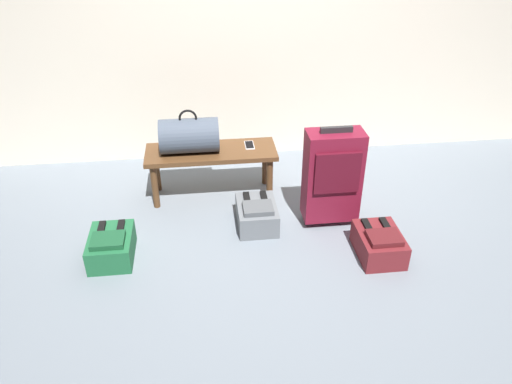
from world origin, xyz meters
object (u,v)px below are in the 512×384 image
(cell_phone, at_px, (249,145))
(backpack_maroon, at_px, (379,244))
(bench, at_px, (211,157))
(backpack_grey, at_px, (257,214))
(duffel_bag_slate, at_px, (189,136))
(backpack_green, at_px, (111,246))
(suitcase_upright_burgundy, at_px, (332,176))

(cell_phone, xyz_separation_m, backpack_maroon, (0.76, -0.95, -0.31))
(bench, bearing_deg, cell_phone, 8.06)
(bench, relative_size, backpack_maroon, 2.63)
(bench, relative_size, backpack_grey, 2.63)
(duffel_bag_slate, bearing_deg, bench, 0.00)
(backpack_green, xyz_separation_m, backpack_grey, (1.00, 0.26, 0.00))
(duffel_bag_slate, xyz_separation_m, backpack_maroon, (1.22, -0.91, -0.43))
(suitcase_upright_burgundy, distance_m, backpack_green, 1.58)
(backpack_grey, bearing_deg, bench, 122.64)
(cell_phone, xyz_separation_m, backpack_green, (-1.00, -0.77, -0.31))
(bench, bearing_deg, backpack_maroon, -40.46)
(duffel_bag_slate, bearing_deg, cell_phone, 5.33)
(suitcase_upright_burgundy, bearing_deg, cell_phone, 135.33)
(duffel_bag_slate, height_order, backpack_grey, duffel_bag_slate)
(bench, height_order, backpack_maroon, bench)
(backpack_maroon, bearing_deg, backpack_green, 174.09)
(duffel_bag_slate, height_order, backpack_maroon, duffel_bag_slate)
(suitcase_upright_burgundy, xyz_separation_m, backpack_maroon, (0.23, -0.43, -0.29))
(duffel_bag_slate, distance_m, backpack_green, 1.01)
(bench, relative_size, suitcase_upright_burgundy, 1.32)
(suitcase_upright_burgundy, relative_size, backpack_green, 1.99)
(cell_phone, relative_size, suitcase_upright_burgundy, 0.19)
(bench, bearing_deg, suitcase_upright_burgundy, -30.05)
(bench, height_order, duffel_bag_slate, duffel_bag_slate)
(backpack_green, bearing_deg, cell_phone, 37.44)
(backpack_green, bearing_deg, bench, 45.96)
(duffel_bag_slate, bearing_deg, backpack_green, -126.93)
(backpack_maroon, bearing_deg, duffel_bag_slate, 143.36)
(duffel_bag_slate, bearing_deg, backpack_grey, -45.73)
(suitcase_upright_burgundy, bearing_deg, backpack_green, -170.95)
(cell_phone, bearing_deg, backpack_maroon, -51.25)
(cell_phone, relative_size, backpack_green, 0.38)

